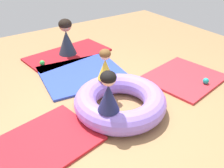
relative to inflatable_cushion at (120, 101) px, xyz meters
name	(u,v)px	position (x,y,z in m)	size (l,w,h in m)	color
ground_plane	(114,114)	(-0.12, -0.02, -0.16)	(8.00, 8.00, 0.00)	#9E7549
gym_mat_near_left	(83,74)	(0.07, 1.23, -0.14)	(1.39, 1.22, 0.04)	#2D47B7
gym_mat_far_right	(184,78)	(1.45, 0.12, -0.14)	(1.21, 1.07, 0.04)	red
gym_mat_center_rear	(20,157)	(-1.44, -0.09, -0.14)	(1.81, 0.94, 0.04)	red
gym_mat_near_right	(68,54)	(0.22, 2.13, -0.14)	(1.68, 0.83, 0.04)	#B21923
inflatable_cushion	(120,101)	(0.00, 0.00, 0.00)	(1.28, 1.28, 0.31)	#9975EA
child_in_yellow	(105,65)	(0.04, 0.43, 0.38)	(0.32, 0.32, 0.46)	yellow
child_in_navy	(108,92)	(-0.35, -0.24, 0.41)	(0.30, 0.30, 0.53)	navy
adult_seated	(66,37)	(0.22, 2.13, 0.23)	(0.52, 0.52, 0.72)	#232D3D
play_ball_teal	(206,81)	(1.56, -0.24, -0.07)	(0.10, 0.10, 0.10)	teal
play_ball_orange	(72,47)	(0.40, 2.30, -0.08)	(0.08, 0.08, 0.08)	orange
play_ball_green	(42,63)	(-0.41, 1.91, -0.07)	(0.10, 0.10, 0.10)	green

